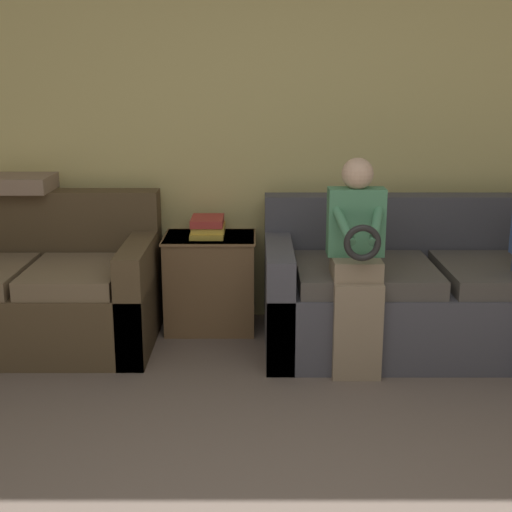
{
  "coord_description": "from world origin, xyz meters",
  "views": [
    {
      "loc": [
        -0.07,
        -1.76,
        1.66
      ],
      "look_at": [
        -0.07,
        1.8,
        0.74
      ],
      "focal_mm": 50.0,
      "sensor_mm": 36.0,
      "label": 1
    }
  ],
  "objects_px": {
    "side_shelf": "(210,281)",
    "throw_pillow": "(21,183)",
    "book_stack": "(208,227)",
    "couch_main": "(430,295)",
    "couch_side": "(36,292)",
    "child_left_seated": "(357,258)"
  },
  "relations": [
    {
      "from": "couch_side",
      "to": "throw_pillow",
      "type": "height_order",
      "value": "throw_pillow"
    },
    {
      "from": "couch_side",
      "to": "book_stack",
      "type": "distance_m",
      "value": 1.16
    },
    {
      "from": "child_left_seated",
      "to": "couch_side",
      "type": "bearing_deg",
      "value": 166.77
    },
    {
      "from": "couch_main",
      "to": "throw_pillow",
      "type": "xyz_separation_m",
      "value": [
        -2.61,
        0.37,
        0.64
      ]
    },
    {
      "from": "couch_main",
      "to": "child_left_seated",
      "type": "bearing_deg",
      "value": -142.17
    },
    {
      "from": "couch_side",
      "to": "child_left_seated",
      "type": "xyz_separation_m",
      "value": [
        1.94,
        -0.46,
        0.34
      ]
    },
    {
      "from": "child_left_seated",
      "to": "book_stack",
      "type": "bearing_deg",
      "value": 140.91
    },
    {
      "from": "side_shelf",
      "to": "book_stack",
      "type": "xyz_separation_m",
      "value": [
        -0.01,
        0.01,
        0.37
      ]
    },
    {
      "from": "couch_main",
      "to": "couch_side",
      "type": "height_order",
      "value": "couch_side"
    },
    {
      "from": "couch_main",
      "to": "throw_pillow",
      "type": "distance_m",
      "value": 2.72
    },
    {
      "from": "book_stack",
      "to": "throw_pillow",
      "type": "height_order",
      "value": "throw_pillow"
    },
    {
      "from": "side_shelf",
      "to": "throw_pillow",
      "type": "height_order",
      "value": "throw_pillow"
    },
    {
      "from": "child_left_seated",
      "to": "throw_pillow",
      "type": "height_order",
      "value": "child_left_seated"
    },
    {
      "from": "couch_main",
      "to": "couch_side",
      "type": "bearing_deg",
      "value": 178.91
    },
    {
      "from": "couch_main",
      "to": "child_left_seated",
      "type": "xyz_separation_m",
      "value": [
        -0.53,
        -0.41,
        0.34
      ]
    },
    {
      "from": "couch_side",
      "to": "throw_pillow",
      "type": "relative_size",
      "value": 3.7
    },
    {
      "from": "couch_main",
      "to": "couch_side",
      "type": "relative_size",
      "value": 1.38
    },
    {
      "from": "couch_side",
      "to": "side_shelf",
      "type": "bearing_deg",
      "value": 12.62
    },
    {
      "from": "side_shelf",
      "to": "book_stack",
      "type": "relative_size",
      "value": 2.12
    },
    {
      "from": "book_stack",
      "to": "throw_pillow",
      "type": "relative_size",
      "value": 0.73
    },
    {
      "from": "couch_main",
      "to": "child_left_seated",
      "type": "relative_size",
      "value": 1.7
    },
    {
      "from": "couch_side",
      "to": "book_stack",
      "type": "height_order",
      "value": "couch_side"
    }
  ]
}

